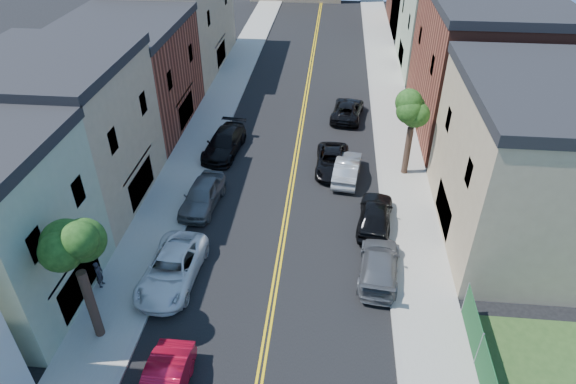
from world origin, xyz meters
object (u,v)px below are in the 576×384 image
(grey_car_left, at_px, (202,195))
(black_car_right, at_px, (375,214))
(dark_car_right_far, at_px, (347,110))
(white_pickup, at_px, (172,269))
(black_car_left, at_px, (224,143))
(black_suv_lane, at_px, (332,161))
(silver_car_right, at_px, (347,168))
(grey_car_right, at_px, (379,265))
(pedestrian_left, at_px, (99,274))

(grey_car_left, height_order, black_car_right, grey_car_left)
(grey_car_left, relative_size, dark_car_right_far, 0.95)
(white_pickup, xyz_separation_m, black_car_left, (0.00, 13.86, 0.02))
(white_pickup, height_order, black_suv_lane, white_pickup)
(black_car_right, distance_m, silver_car_right, 5.56)
(grey_car_left, xyz_separation_m, grey_car_right, (11.00, -5.38, -0.10))
(white_pickup, bearing_deg, black_car_left, 92.50)
(grey_car_left, bearing_deg, grey_car_right, -20.69)
(dark_car_right_far, height_order, black_suv_lane, dark_car_right_far)
(grey_car_left, relative_size, black_car_left, 0.88)
(grey_car_right, height_order, pedestrian_left, pedestrian_left)
(grey_car_right, xyz_separation_m, pedestrian_left, (-14.60, -2.35, 0.19))
(grey_car_right, relative_size, black_car_right, 1.04)
(black_car_right, bearing_deg, dark_car_right_far, -76.59)
(black_car_left, relative_size, black_suv_lane, 1.13)
(black_suv_lane, bearing_deg, grey_car_right, -75.23)
(black_car_left, xyz_separation_m, grey_car_right, (11.00, -12.40, -0.08))
(dark_car_right_far, bearing_deg, grey_car_left, 63.81)
(black_car_left, bearing_deg, black_car_right, -29.82)
(black_car_left, bearing_deg, dark_car_right_far, 43.12)
(black_car_right, bearing_deg, black_suv_lane, -59.20)
(black_suv_lane, bearing_deg, black_car_right, -66.09)
(black_car_right, xyz_separation_m, black_suv_lane, (-2.76, 6.30, -0.15))
(silver_car_right, distance_m, black_suv_lane, 1.47)
(black_car_right, bearing_deg, pedestrian_left, 31.87)
(grey_car_left, distance_m, pedestrian_left, 8.53)
(white_pickup, height_order, pedestrian_left, pedestrian_left)
(white_pickup, distance_m, pedestrian_left, 3.71)
(grey_car_right, bearing_deg, black_suv_lane, -69.33)
(black_suv_lane, xyz_separation_m, pedestrian_left, (-11.84, -13.02, 0.24))
(black_car_right, height_order, black_suv_lane, black_car_right)
(grey_car_right, height_order, dark_car_right_far, grey_car_right)
(white_pickup, distance_m, grey_car_right, 11.10)
(silver_car_right, bearing_deg, black_suv_lane, -36.05)
(dark_car_right_far, distance_m, pedestrian_left, 25.31)
(white_pickup, height_order, grey_car_left, grey_car_left)
(black_suv_lane, bearing_deg, dark_car_right_far, 83.01)
(black_car_left, bearing_deg, white_pickup, -83.68)
(white_pickup, xyz_separation_m, silver_car_right, (9.31, 11.13, -0.03))
(grey_car_left, bearing_deg, black_suv_lane, 38.04)
(white_pickup, relative_size, pedestrian_left, 3.67)
(grey_car_right, xyz_separation_m, silver_car_right, (-1.69, 9.67, 0.03))
(grey_car_left, height_order, black_car_left, grey_car_left)
(grey_car_right, xyz_separation_m, black_car_right, (0.00, 4.36, 0.09))
(white_pickup, relative_size, black_car_left, 1.02)
(silver_car_right, distance_m, pedestrian_left, 17.64)
(silver_car_right, relative_size, pedestrian_left, 3.00)
(white_pickup, distance_m, grey_car_left, 6.84)
(white_pickup, relative_size, silver_car_right, 1.22)
(silver_car_right, bearing_deg, black_car_left, -9.37)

